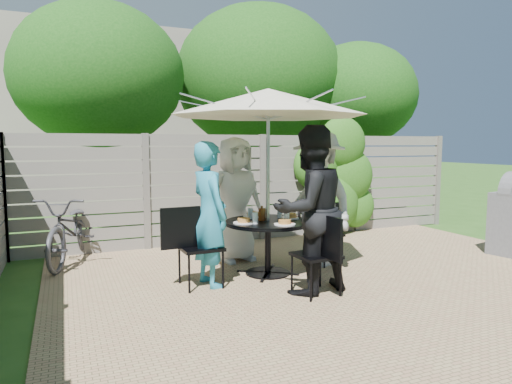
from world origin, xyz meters
name	(u,v)px	position (x,y,z in m)	size (l,w,h in m)	color
backyard_envelope	(173,115)	(0.09, 10.29, 2.61)	(60.00, 60.00, 5.00)	#2A5119
patio_table	(268,237)	(-0.82, 0.95, 0.50)	(1.25, 1.25, 0.71)	black
umbrella	(268,103)	(-0.82, 0.95, 2.19)	(2.82, 2.82, 2.37)	silver
chair_back	(231,242)	(-0.98, 1.90, 0.25)	(0.42, 0.61, 0.84)	black
person_back	(235,200)	(-0.96, 1.77, 0.89)	(0.87, 0.57, 1.78)	silver
chair_left	(199,263)	(-1.77, 0.79, 0.29)	(0.71, 0.48, 0.97)	black
person_left	(209,215)	(-1.64, 0.81, 0.86)	(0.63, 0.41, 1.72)	teal
chair_front	(317,271)	(-0.66, 0.00, 0.28)	(0.48, 0.68, 0.93)	black
person_front	(310,210)	(-0.68, 0.13, 0.95)	(0.92, 0.72, 1.89)	black
chair_right	(325,246)	(0.13, 1.12, 0.26)	(0.66, 0.51, 0.86)	black
person_right	(318,199)	(0.00, 1.09, 0.94)	(1.21, 0.69, 1.87)	#A6A8A3
plate_back	(253,215)	(-0.88, 1.31, 0.73)	(0.26, 0.26, 0.06)	white
plate_left	(244,221)	(-1.17, 0.89, 0.73)	(0.26, 0.26, 0.06)	white
plate_front	(285,223)	(-0.76, 0.60, 0.73)	(0.26, 0.26, 0.06)	white
plate_right	(291,216)	(-0.46, 1.01, 0.73)	(0.26, 0.26, 0.06)	white
glass_back	(250,213)	(-0.97, 1.19, 0.78)	(0.07, 0.07, 0.14)	silver
glass_left	(255,218)	(-1.06, 0.80, 0.78)	(0.07, 0.07, 0.14)	silver
glass_front	(287,217)	(-0.67, 0.71, 0.78)	(0.07, 0.07, 0.14)	silver
glass_right	(280,213)	(-0.58, 1.10, 0.78)	(0.07, 0.07, 0.14)	silver
syrup_jug	(262,214)	(-0.89, 0.99, 0.79)	(0.09, 0.09, 0.16)	#59280C
coffee_cup	(265,213)	(-0.76, 1.18, 0.77)	(0.08, 0.08, 0.12)	#C6B293
bicycle	(73,229)	(-3.11, 2.60, 0.48)	(0.64, 1.84, 0.97)	#333338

